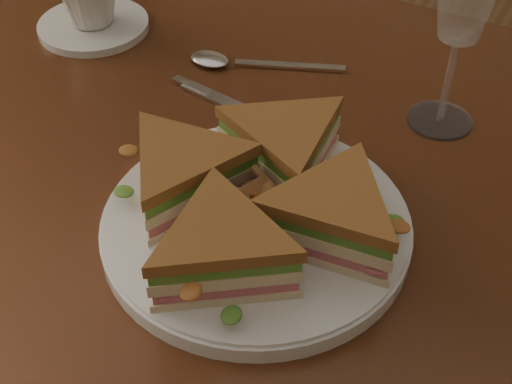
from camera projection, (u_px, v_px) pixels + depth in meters
table at (242, 236)px, 0.77m from camera, size 1.20×0.80×0.75m
plate at (256, 227)px, 0.63m from camera, size 0.27×0.27×0.02m
sandwich_wedges at (256, 196)px, 0.61m from camera, size 0.29×0.29×0.06m
crisps_mound at (256, 200)px, 0.61m from camera, size 0.09×0.09×0.05m
spoon at (229, 61)px, 0.84m from camera, size 0.17×0.08×0.01m
knife at (245, 111)px, 0.77m from camera, size 0.21×0.05×0.00m
saucer at (94, 26)px, 0.90m from camera, size 0.14×0.14×0.01m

